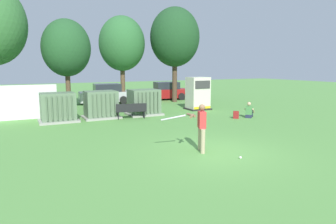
{
  "coord_description": "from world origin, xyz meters",
  "views": [
    {
      "loc": [
        -6.22,
        -8.74,
        3.1
      ],
      "look_at": [
        -0.16,
        3.5,
        1.0
      ],
      "focal_mm": 32.28,
      "sensor_mm": 36.0,
      "label": 1
    }
  ],
  "objects_px": {
    "parked_car_left_of_center": "(32,97)",
    "parked_car_rightmost": "(165,91)",
    "park_bench": "(131,110)",
    "parked_car_right_of_center": "(106,94)",
    "batter": "(200,125)",
    "sports_ball": "(240,158)",
    "generator_enclosure": "(198,94)",
    "backpack": "(236,115)",
    "seated_spectator": "(249,111)",
    "transformer_west": "(58,108)",
    "transformer_mid_east": "(144,103)",
    "transformer_mid_west": "(101,105)"
  },
  "relations": [
    {
      "from": "parked_car_left_of_center",
      "to": "parked_car_rightmost",
      "type": "bearing_deg",
      "value": -0.39
    },
    {
      "from": "park_bench",
      "to": "parked_car_right_of_center",
      "type": "distance_m",
      "value": 7.98
    },
    {
      "from": "batter",
      "to": "sports_ball",
      "type": "xyz_separation_m",
      "value": [
        0.76,
        -1.35,
        -0.93
      ]
    },
    {
      "from": "generator_enclosure",
      "to": "sports_ball",
      "type": "xyz_separation_m",
      "value": [
        -4.87,
        -10.55,
        -1.09
      ]
    },
    {
      "from": "backpack",
      "to": "parked_car_left_of_center",
      "type": "distance_m",
      "value": 15.29
    },
    {
      "from": "generator_enclosure",
      "to": "park_bench",
      "type": "xyz_separation_m",
      "value": [
        -5.56,
        -1.57,
        -0.6
      ]
    },
    {
      "from": "batter",
      "to": "seated_spectator",
      "type": "distance_m",
      "value": 8.2
    },
    {
      "from": "transformer_west",
      "to": "park_bench",
      "type": "distance_m",
      "value": 4.07
    },
    {
      "from": "park_bench",
      "to": "seated_spectator",
      "type": "distance_m",
      "value": 7.06
    },
    {
      "from": "seated_spectator",
      "to": "parked_car_right_of_center",
      "type": "bearing_deg",
      "value": 118.85
    },
    {
      "from": "transformer_mid_east",
      "to": "parked_car_rightmost",
      "type": "height_order",
      "value": "same"
    },
    {
      "from": "transformer_mid_west",
      "to": "batter",
      "type": "relative_size",
      "value": 1.21
    },
    {
      "from": "parked_car_left_of_center",
      "to": "backpack",
      "type": "bearing_deg",
      "value": -46.33
    },
    {
      "from": "batter",
      "to": "backpack",
      "type": "distance_m",
      "value": 7.58
    },
    {
      "from": "generator_enclosure",
      "to": "park_bench",
      "type": "relative_size",
      "value": 1.25
    },
    {
      "from": "transformer_mid_east",
      "to": "parked_car_right_of_center",
      "type": "height_order",
      "value": "same"
    },
    {
      "from": "transformer_mid_east",
      "to": "batter",
      "type": "xyz_separation_m",
      "value": [
        -1.28,
        -8.64,
        0.19
      ]
    },
    {
      "from": "batter",
      "to": "parked_car_right_of_center",
      "type": "xyz_separation_m",
      "value": [
        0.68,
        15.57,
        -0.22
      ]
    },
    {
      "from": "seated_spectator",
      "to": "parked_car_left_of_center",
      "type": "relative_size",
      "value": 0.23
    },
    {
      "from": "transformer_mid_east",
      "to": "seated_spectator",
      "type": "relative_size",
      "value": 2.18
    },
    {
      "from": "transformer_mid_west",
      "to": "park_bench",
      "type": "height_order",
      "value": "transformer_mid_west"
    },
    {
      "from": "parked_car_right_of_center",
      "to": "transformer_mid_west",
      "type": "bearing_deg",
      "value": -107.14
    },
    {
      "from": "batter",
      "to": "parked_car_right_of_center",
      "type": "relative_size",
      "value": 0.4
    },
    {
      "from": "generator_enclosure",
      "to": "sports_ball",
      "type": "bearing_deg",
      "value": -114.8
    },
    {
      "from": "park_bench",
      "to": "backpack",
      "type": "distance_m",
      "value": 6.2
    },
    {
      "from": "generator_enclosure",
      "to": "parked_car_left_of_center",
      "type": "bearing_deg",
      "value": 146.99
    },
    {
      "from": "seated_spectator",
      "to": "parked_car_left_of_center",
      "type": "distance_m",
      "value": 15.99
    },
    {
      "from": "seated_spectator",
      "to": "transformer_west",
      "type": "bearing_deg",
      "value": 160.6
    },
    {
      "from": "transformer_mid_east",
      "to": "batter",
      "type": "bearing_deg",
      "value": -98.44
    },
    {
      "from": "transformer_west",
      "to": "batter",
      "type": "xyz_separation_m",
      "value": [
        3.88,
        -8.55,
        0.19
      ]
    },
    {
      "from": "parked_car_left_of_center",
      "to": "parked_car_right_of_center",
      "type": "xyz_separation_m",
      "value": [
        5.56,
        -0.45,
        0.0
      ]
    },
    {
      "from": "sports_ball",
      "to": "transformer_mid_west",
      "type": "bearing_deg",
      "value": 102.41
    },
    {
      "from": "parked_car_rightmost",
      "to": "generator_enclosure",
      "type": "bearing_deg",
      "value": -96.0
    },
    {
      "from": "park_bench",
      "to": "parked_car_rightmost",
      "type": "xyz_separation_m",
      "value": [
        6.27,
        8.32,
        0.22
      ]
    },
    {
      "from": "transformer_west",
      "to": "transformer_mid_west",
      "type": "height_order",
      "value": "same"
    },
    {
      "from": "transformer_mid_west",
      "to": "backpack",
      "type": "xyz_separation_m",
      "value": [
        7.12,
        -3.7,
        -0.57
      ]
    },
    {
      "from": "park_bench",
      "to": "backpack",
      "type": "relative_size",
      "value": 4.19
    },
    {
      "from": "park_bench",
      "to": "sports_ball",
      "type": "height_order",
      "value": "park_bench"
    },
    {
      "from": "transformer_west",
      "to": "backpack",
      "type": "relative_size",
      "value": 4.77
    },
    {
      "from": "generator_enclosure",
      "to": "seated_spectator",
      "type": "bearing_deg",
      "value": -77.72
    },
    {
      "from": "generator_enclosure",
      "to": "parked_car_right_of_center",
      "type": "height_order",
      "value": "generator_enclosure"
    },
    {
      "from": "transformer_mid_east",
      "to": "park_bench",
      "type": "distance_m",
      "value": 1.6
    },
    {
      "from": "parked_car_rightmost",
      "to": "parked_car_left_of_center",
      "type": "bearing_deg",
      "value": 179.61
    },
    {
      "from": "backpack",
      "to": "sports_ball",
      "type": "bearing_deg",
      "value": -127.8
    },
    {
      "from": "backpack",
      "to": "parked_car_rightmost",
      "type": "xyz_separation_m",
      "value": [
        0.67,
        10.97,
        0.54
      ]
    },
    {
      "from": "sports_ball",
      "to": "park_bench",
      "type": "bearing_deg",
      "value": 94.36
    },
    {
      "from": "transformer_mid_west",
      "to": "generator_enclosure",
      "type": "height_order",
      "value": "generator_enclosure"
    },
    {
      "from": "transformer_mid_east",
      "to": "backpack",
      "type": "xyz_separation_m",
      "value": [
        4.38,
        -3.66,
        -0.57
      ]
    },
    {
      "from": "seated_spectator",
      "to": "transformer_mid_east",
      "type": "bearing_deg",
      "value": 144.53
    },
    {
      "from": "transformer_west",
      "to": "parked_car_right_of_center",
      "type": "height_order",
      "value": "same"
    }
  ]
}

